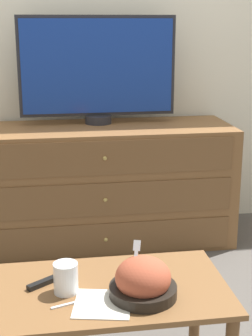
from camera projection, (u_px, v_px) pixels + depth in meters
The scene contains 10 objects.
ground_plane at pixel (81, 223), 3.60m from camera, with size 12.00×12.00×0.00m, color #56514C.
wall_back at pixel (76, 31), 3.27m from camera, with size 12.00×0.05×2.60m.
dresser at pixel (100, 185), 3.22m from camera, with size 1.63×0.57×0.74m.
tv at pixel (97, 69), 3.13m from camera, with size 0.96×0.17×0.65m.
coffee_table at pixel (104, 308), 1.81m from camera, with size 0.87×0.49×0.47m.
takeout_bowl at pixel (143, 281), 1.71m from camera, with size 0.23×0.23×0.18m.
drink_cup at pixel (66, 280), 1.74m from camera, with size 0.08×0.08×0.11m.
napkin at pixel (102, 304), 1.68m from camera, with size 0.22×0.22×0.00m.
knife at pixel (77, 302), 1.69m from camera, with size 0.18×0.07×0.01m.
remote_control at pixel (48, 281), 1.82m from camera, with size 0.15×0.12×0.02m.
Camera 1 is at (-0.20, -3.36, 1.36)m, focal length 55.00 mm.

